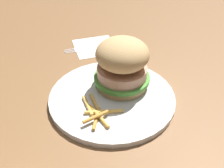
{
  "coord_description": "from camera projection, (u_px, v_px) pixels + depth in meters",
  "views": [
    {
      "loc": [
        -0.43,
        0.2,
        0.38
      ],
      "look_at": [
        -0.02,
        0.02,
        0.04
      ],
      "focal_mm": 43.67,
      "sensor_mm": 36.0,
      "label": 1
    }
  ],
  "objects": [
    {
      "name": "plate",
      "position": [
        112.0,
        98.0,
        0.58
      ],
      "size": [
        0.26,
        0.26,
        0.01
      ],
      "primitive_type": "cylinder",
      "color": "silver",
      "rests_on": "ground_plane"
    },
    {
      "name": "ground_plane",
      "position": [
        119.0,
        92.0,
        0.6
      ],
      "size": [
        1.6,
        1.6,
        0.0
      ],
      "primitive_type": "plane",
      "color": "brown"
    },
    {
      "name": "sandwich",
      "position": [
        122.0,
        64.0,
        0.57
      ],
      "size": [
        0.12,
        0.12,
        0.11
      ],
      "color": "tan",
      "rests_on": "plate"
    },
    {
      "name": "fork",
      "position": [
        94.0,
        46.0,
        0.76
      ],
      "size": [
        0.03,
        0.17,
        0.0
      ],
      "color": "silver",
      "rests_on": "napkin"
    },
    {
      "name": "napkin",
      "position": [
        95.0,
        46.0,
        0.76
      ],
      "size": [
        0.12,
        0.12,
        0.0
      ],
      "primitive_type": "cube",
      "rotation": [
        0.0,
        0.0,
        -0.1
      ],
      "color": "white",
      "rests_on": "ground_plane"
    },
    {
      "name": "fries_pile",
      "position": [
        97.0,
        112.0,
        0.53
      ],
      "size": [
        0.1,
        0.09,
        0.01
      ],
      "color": "#E5B251",
      "rests_on": "plate"
    }
  ]
}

